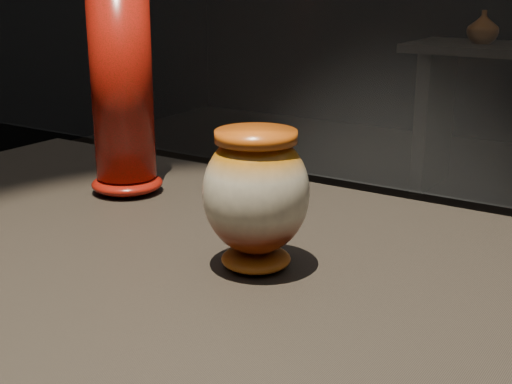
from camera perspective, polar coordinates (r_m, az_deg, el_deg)
main_vase at (r=0.94m, az=-0.00°, el=-0.20°), size 0.18×0.18×0.19m
tall_vase at (r=1.29m, az=-10.68°, el=8.47°), size 0.15×0.15×0.41m
back_vase_left at (r=4.41m, az=17.71°, el=12.46°), size 0.21×0.21×0.19m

